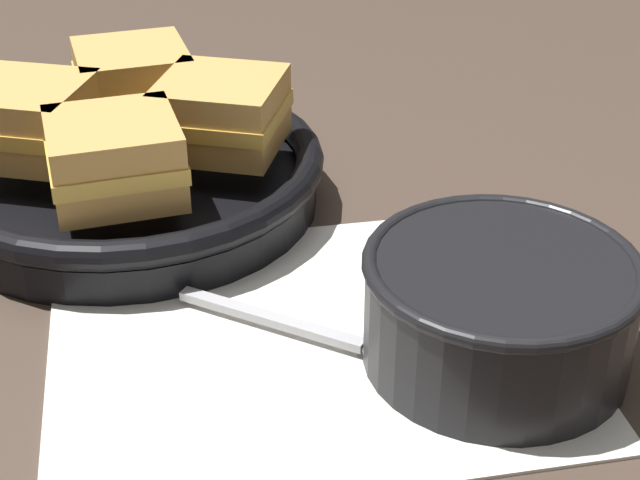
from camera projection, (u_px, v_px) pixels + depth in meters
The scene contains 9 objects.
ground_plane at pixel (275, 267), 0.59m from camera, with size 4.00×4.00×0.00m, color #47382D.
napkin at pixel (301, 338), 0.52m from camera, with size 0.30×0.27×0.00m.
soup_bowl at pixel (490, 304), 0.49m from camera, with size 0.14×0.14×0.06m.
spoon at pixel (362, 349), 0.50m from camera, with size 0.15×0.10×0.01m.
skillet at pixel (125, 177), 0.64m from camera, with size 0.25×0.25×0.04m.
sandwich_near_left at pixel (20, 119), 0.62m from camera, with size 0.09×0.09×0.05m.
sandwich_near_right at pixel (107, 158), 0.57m from camera, with size 0.09×0.09×0.05m.
sandwich_far_left at pixel (214, 113), 0.62m from camera, with size 0.09×0.09×0.05m.
sandwich_far_right at pixel (127, 81), 0.67m from camera, with size 0.09×0.09×0.05m.
Camera 1 is at (0.00, -0.50, 0.31)m, focal length 55.00 mm.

